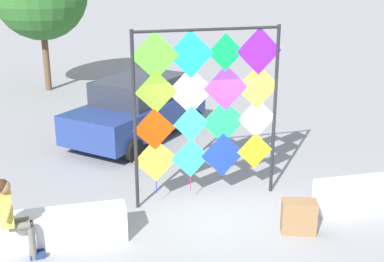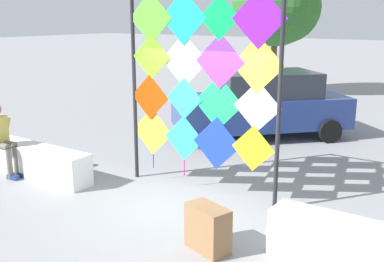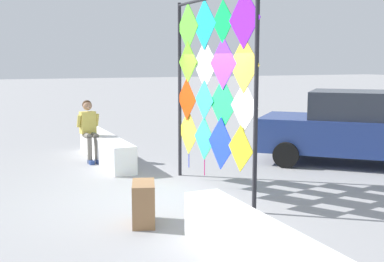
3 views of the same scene
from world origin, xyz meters
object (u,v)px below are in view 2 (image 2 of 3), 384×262
(kite_display_rack, at_px, (200,78))
(tree_broadleaf, at_px, (280,4))
(seated_vendor, at_px, (1,134))
(cardboard_box_large, at_px, (208,228))
(parked_car, at_px, (262,104))

(kite_display_rack, relative_size, tree_broadleaf, 0.66)
(tree_broadleaf, bearing_deg, kite_display_rack, -72.91)
(seated_vendor, bearing_deg, tree_broadleaf, 88.37)
(kite_display_rack, xyz_separation_m, cardboard_box_large, (1.25, -1.72, -1.74))
(kite_display_rack, height_order, tree_broadleaf, tree_broadleaf)
(parked_car, height_order, cardboard_box_large, parked_car)
(seated_vendor, distance_m, tree_broadleaf, 12.44)
(kite_display_rack, distance_m, cardboard_box_large, 2.75)
(parked_car, bearing_deg, seated_vendor, -116.43)
(kite_display_rack, bearing_deg, seated_vendor, -157.98)
(kite_display_rack, relative_size, parked_car, 0.79)
(seated_vendor, relative_size, cardboard_box_large, 2.33)
(kite_display_rack, distance_m, parked_car, 4.42)
(tree_broadleaf, bearing_deg, parked_car, -69.29)
(cardboard_box_large, bearing_deg, tree_broadleaf, 110.09)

